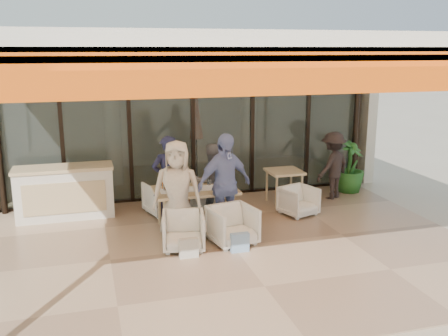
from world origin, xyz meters
The scene contains 21 objects.
ground centered at (0.00, 0.00, 0.00)m, with size 70.00×70.00×0.00m, color #C6B293.
terrace_floor centered at (0.00, 0.00, 0.01)m, with size 8.00×6.00×0.01m, color tan.
terrace_structure centered at (0.00, -0.26, 3.25)m, with size 8.00×6.00×3.40m.
glass_storefront centered at (0.00, 3.00, 1.60)m, with size 8.08×0.10×3.20m.
interior_block centered at (0.01, 5.31, 2.23)m, with size 9.05×3.62×3.52m.
host_counter centered at (-2.69, 2.30, 0.53)m, with size 1.85×0.65×1.04m.
dining_table centered at (-0.39, 1.11, 0.69)m, with size 1.50×0.90×0.93m.
chair_far_left centered at (-0.80, 2.05, 0.36)m, with size 0.70×0.66×0.72m, color white.
chair_far_right centered at (0.04, 2.05, 0.31)m, with size 0.61×0.57×0.63m, color white.
chair_near_left centered at (-0.80, 0.15, 0.35)m, with size 0.67×0.63×0.69m, color white.
chair_near_right centered at (0.04, 0.15, 0.36)m, with size 0.71×0.66×0.73m, color white.
diner_navy centered at (-0.80, 1.55, 0.84)m, with size 0.61×0.40×1.67m, color #171832.
diner_grey centered at (0.04, 1.55, 0.74)m, with size 0.72×0.56×1.48m, color slate.
diner_cream centered at (-0.80, 0.65, 0.87)m, with size 0.85×0.55×1.74m, color beige.
diner_periwinkle centered at (0.04, 0.65, 0.91)m, with size 1.07×0.44×1.82m, color #758DC4.
tote_bag_cream centered at (-0.80, -0.25, 0.17)m, with size 0.30×0.10×0.34m, color silver.
tote_bag_blue centered at (0.04, -0.25, 0.17)m, with size 0.30×0.10×0.34m, color #99BFD8.
side_table centered at (1.72, 1.98, 0.64)m, with size 0.70×0.70×0.74m.
side_chair centered at (1.72, 1.23, 0.32)m, with size 0.62×0.58×0.64m, color white.
standing_woman centered at (2.89, 2.06, 0.75)m, with size 0.96×0.55×1.49m, color black.
potted_palm centered at (3.52, 2.42, 0.62)m, with size 0.69×0.69×1.24m, color #1E5919.
Camera 1 is at (-2.27, -7.42, 3.23)m, focal length 40.00 mm.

